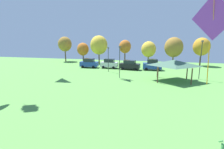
{
  "coord_description": "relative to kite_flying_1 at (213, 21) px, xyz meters",
  "views": [
    {
      "loc": [
        3.36,
        3.37,
        7.11
      ],
      "look_at": [
        -0.13,
        17.56,
        4.1
      ],
      "focal_mm": 28.0,
      "sensor_mm": 36.0,
      "label": 1
    }
  ],
  "objects": [
    {
      "name": "light_post_0",
      "position": [
        -12.63,
        25.48,
        -5.01
      ],
      "size": [
        0.36,
        0.2,
        5.29
      ],
      "color": "#2D2D33",
      "rests_on": "ground"
    },
    {
      "name": "treeline_tree_0",
      "position": [
        -30.54,
        39.68,
        -2.67
      ],
      "size": [
        4.19,
        4.19,
        7.71
      ],
      "color": "brown",
      "rests_on": "ground"
    },
    {
      "name": "treeline_tree_2",
      "position": [
        -18.78,
        37.99,
        -2.8
      ],
      "size": [
        4.96,
        4.96,
        7.99
      ],
      "color": "brown",
      "rests_on": "ground"
    },
    {
      "name": "treeline_tree_5",
      "position": [
        1.84,
        38.84,
        -3.21
      ],
      "size": [
        4.81,
        4.81,
        7.5
      ],
      "color": "brown",
      "rests_on": "ground"
    },
    {
      "name": "park_pavilion",
      "position": [
        0.26,
        20.25,
        -4.97
      ],
      "size": [
        6.66,
        5.48,
        3.6
      ],
      "color": "brown",
      "rests_on": "ground"
    },
    {
      "name": "parked_car_rightmost_in_row",
      "position": [
        -3.42,
        29.98,
        -6.82
      ],
      "size": [
        4.31,
        2.29,
        2.52
      ],
      "rotation": [
        0.0,
        0.0,
        0.07
      ],
      "color": "#234299",
      "rests_on": "ground"
    },
    {
      "name": "kite_flying_1",
      "position": [
        0.0,
        0.0,
        0.0
      ],
      "size": [
        1.84,
        1.64,
        4.89
      ],
      "color": "purple"
    },
    {
      "name": "treeline_tree_1",
      "position": [
        -24.15,
        38.86,
        -4.11
      ],
      "size": [
        3.52,
        3.52,
        5.9
      ],
      "color": "brown",
      "rests_on": "ground"
    },
    {
      "name": "parked_car_third_from_left",
      "position": [
        -8.52,
        29.33,
        -6.96
      ],
      "size": [
        4.84,
        2.46,
        2.19
      ],
      "rotation": [
        0.0,
        0.0,
        -0.11
      ],
      "color": "black",
      "rests_on": "ground"
    },
    {
      "name": "light_post_1",
      "position": [
        -9.1,
        20.26,
        -4.76
      ],
      "size": [
        0.36,
        0.2,
        5.79
      ],
      "color": "#2D2D33",
      "rests_on": "ground"
    },
    {
      "name": "parked_car_second_from_left",
      "position": [
        -13.62,
        30.1,
        -6.91
      ],
      "size": [
        4.16,
        2.04,
        2.3
      ],
      "rotation": [
        0.0,
        0.0,
        -0.01
      ],
      "color": "silver",
      "rests_on": "ground"
    },
    {
      "name": "parked_car_leftmost",
      "position": [
        -18.73,
        29.72,
        -6.92
      ],
      "size": [
        4.46,
        2.23,
        2.28
      ],
      "rotation": [
        0.0,
        0.0,
        0.05
      ],
      "color": "#234299",
      "rests_on": "ground"
    },
    {
      "name": "treeline_tree_4",
      "position": [
        -4.77,
        40.86,
        -3.98
      ],
      "size": [
        4.14,
        4.14,
        6.36
      ],
      "color": "brown",
      "rests_on": "ground"
    },
    {
      "name": "treeline_tree_3",
      "position": [
        -11.5,
        40.05,
        -3.26
      ],
      "size": [
        3.48,
        3.48,
        6.74
      ],
      "color": "brown",
      "rests_on": "ground"
    },
    {
      "name": "treeline_tree_6",
      "position": [
        8.83,
        39.8,
        -3.05
      ],
      "size": [
        4.27,
        4.27,
        7.37
      ],
      "color": "brown",
      "rests_on": "ground"
    },
    {
      "name": "light_post_2",
      "position": [
        4.88,
        22.49,
        -4.24
      ],
      "size": [
        0.36,
        0.2,
        6.8
      ],
      "color": "#2D2D33",
      "rests_on": "ground"
    }
  ]
}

